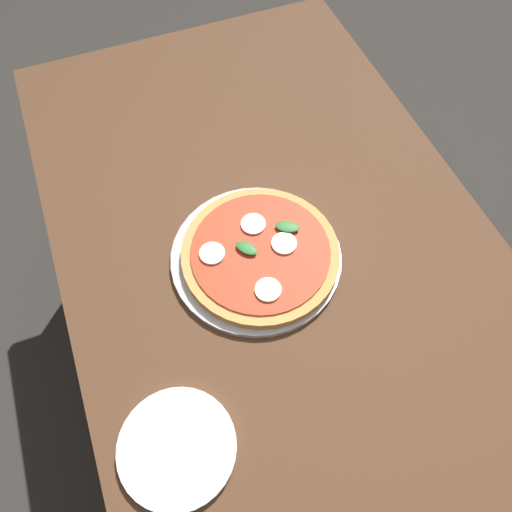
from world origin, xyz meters
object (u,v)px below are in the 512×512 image
at_px(dining_table, 294,303).
at_px(pizza, 260,254).
at_px(plate_white, 177,448).
at_px(serving_tray, 256,257).

xyz_separation_m(dining_table, pizza, (0.07, 0.05, 0.11)).
relative_size(pizza, plate_white, 1.59).
xyz_separation_m(dining_table, plate_white, (-0.20, 0.29, 0.10)).
height_order(serving_tray, plate_white, plate_white).
bearing_deg(plate_white, serving_tray, -40.91).
distance_m(serving_tray, pizza, 0.02).
xyz_separation_m(serving_tray, pizza, (-0.01, -0.01, 0.02)).
height_order(dining_table, pizza, pizza).
height_order(dining_table, serving_tray, serving_tray).
bearing_deg(dining_table, serving_tray, 34.52).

